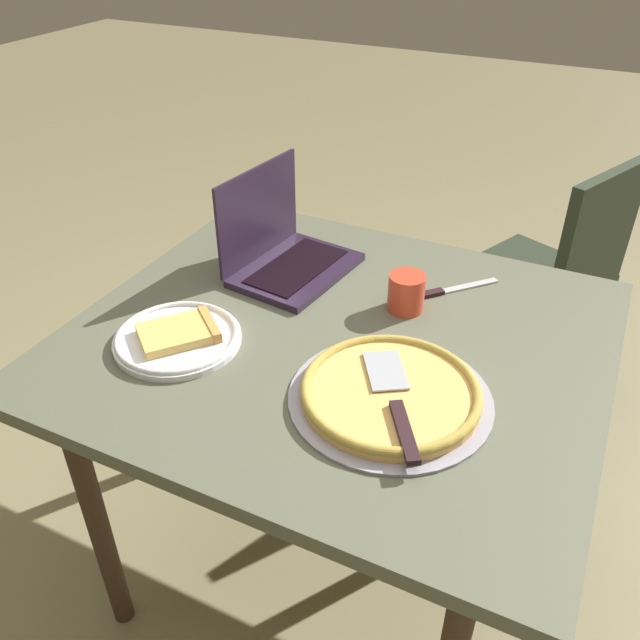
{
  "coord_description": "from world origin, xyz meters",
  "views": [
    {
      "loc": [
        0.45,
        -1.03,
        1.55
      ],
      "look_at": [
        -0.01,
        -0.07,
        0.82
      ],
      "focal_mm": 36.62,
      "sensor_mm": 36.0,
      "label": 1
    }
  ],
  "objects_px": {
    "laptop": "(283,249)",
    "chair_near": "(555,271)",
    "pizza_tray": "(391,393)",
    "drink_cup": "(406,292)",
    "pizza_plate": "(178,337)",
    "dining_table": "(338,361)",
    "table_knife": "(441,292)"
  },
  "relations": [
    {
      "from": "drink_cup",
      "to": "chair_near",
      "type": "height_order",
      "value": "chair_near"
    },
    {
      "from": "dining_table",
      "to": "pizza_plate",
      "type": "relative_size",
      "value": 4.15
    },
    {
      "from": "pizza_plate",
      "to": "drink_cup",
      "type": "height_order",
      "value": "drink_cup"
    },
    {
      "from": "pizza_plate",
      "to": "drink_cup",
      "type": "xyz_separation_m",
      "value": [
        0.38,
        0.32,
        0.03
      ]
    },
    {
      "from": "laptop",
      "to": "chair_near",
      "type": "xyz_separation_m",
      "value": [
        0.58,
        0.74,
        -0.3
      ]
    },
    {
      "from": "pizza_tray",
      "to": "pizza_plate",
      "type": "bearing_deg",
      "value": -177.22
    },
    {
      "from": "laptop",
      "to": "drink_cup",
      "type": "distance_m",
      "value": 0.33
    },
    {
      "from": "drink_cup",
      "to": "table_knife",
      "type": "bearing_deg",
      "value": 61.78
    },
    {
      "from": "pizza_tray",
      "to": "drink_cup",
      "type": "relative_size",
      "value": 4.43
    },
    {
      "from": "laptop",
      "to": "chair_near",
      "type": "height_order",
      "value": "laptop"
    },
    {
      "from": "dining_table",
      "to": "pizza_tray",
      "type": "bearing_deg",
      "value": -40.94
    },
    {
      "from": "dining_table",
      "to": "laptop",
      "type": "xyz_separation_m",
      "value": [
        -0.24,
        0.19,
        0.13
      ]
    },
    {
      "from": "chair_near",
      "to": "pizza_tray",
      "type": "bearing_deg",
      "value": -98.87
    },
    {
      "from": "laptop",
      "to": "pizza_plate",
      "type": "bearing_deg",
      "value": -97.98
    },
    {
      "from": "pizza_tray",
      "to": "table_knife",
      "type": "height_order",
      "value": "pizza_tray"
    },
    {
      "from": "dining_table",
      "to": "chair_near",
      "type": "distance_m",
      "value": 1.01
    },
    {
      "from": "pizza_plate",
      "to": "pizza_tray",
      "type": "bearing_deg",
      "value": 2.78
    },
    {
      "from": "pizza_tray",
      "to": "dining_table",
      "type": "bearing_deg",
      "value": 139.06
    },
    {
      "from": "pizza_tray",
      "to": "chair_near",
      "type": "xyz_separation_m",
      "value": [
        0.17,
        1.09,
        -0.26
      ]
    },
    {
      "from": "pizza_tray",
      "to": "chair_near",
      "type": "relative_size",
      "value": 0.44
    },
    {
      "from": "pizza_tray",
      "to": "drink_cup",
      "type": "distance_m",
      "value": 0.31
    },
    {
      "from": "laptop",
      "to": "drink_cup",
      "type": "bearing_deg",
      "value": -6.8
    },
    {
      "from": "pizza_plate",
      "to": "laptop",
      "type": "bearing_deg",
      "value": 82.02
    },
    {
      "from": "dining_table",
      "to": "drink_cup",
      "type": "height_order",
      "value": "drink_cup"
    },
    {
      "from": "dining_table",
      "to": "table_knife",
      "type": "height_order",
      "value": "table_knife"
    },
    {
      "from": "pizza_plate",
      "to": "pizza_tray",
      "type": "xyz_separation_m",
      "value": [
        0.46,
        0.02,
        0.0
      ]
    },
    {
      "from": "laptop",
      "to": "table_knife",
      "type": "bearing_deg",
      "value": 8.76
    },
    {
      "from": "pizza_plate",
      "to": "pizza_tray",
      "type": "distance_m",
      "value": 0.46
    },
    {
      "from": "dining_table",
      "to": "pizza_tray",
      "type": "xyz_separation_m",
      "value": [
        0.17,
        -0.15,
        0.09
      ]
    },
    {
      "from": "laptop",
      "to": "chair_near",
      "type": "distance_m",
      "value": 0.99
    },
    {
      "from": "dining_table",
      "to": "drink_cup",
      "type": "distance_m",
      "value": 0.21
    },
    {
      "from": "drink_cup",
      "to": "chair_near",
      "type": "xyz_separation_m",
      "value": [
        0.25,
        0.78,
        -0.29
      ]
    }
  ]
}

